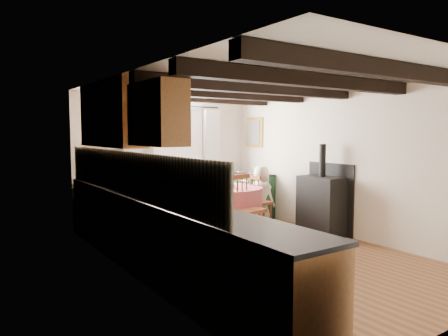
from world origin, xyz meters
TOP-DOWN VIEW (x-y plane):
  - floor at (0.00, 0.00)m, footprint 3.60×5.50m
  - ceiling at (0.00, 0.00)m, footprint 3.60×5.50m
  - wall_back at (0.00, 2.75)m, footprint 3.60×0.00m
  - wall_left at (-1.80, 0.00)m, footprint 0.00×5.50m
  - wall_right at (1.80, 0.00)m, footprint 0.00×5.50m
  - beam_a at (0.00, -2.00)m, footprint 3.60×0.16m
  - beam_b at (0.00, -1.00)m, footprint 3.60×0.16m
  - beam_c at (0.00, 0.00)m, footprint 3.60×0.16m
  - beam_d at (0.00, 1.00)m, footprint 3.60×0.16m
  - beam_e at (0.00, 2.00)m, footprint 3.60×0.16m
  - splash_left at (-1.78, 0.30)m, footprint 0.02×4.50m
  - splash_back at (-1.00, 2.73)m, footprint 1.40×0.02m
  - base_cabinet_left at (-1.50, 0.00)m, footprint 0.60×5.30m
  - base_cabinet_back at (-1.05, 2.45)m, footprint 1.30×0.60m
  - worktop_left at (-1.48, 0.00)m, footprint 0.64×5.30m
  - worktop_back at (-1.05, 2.43)m, footprint 1.30×0.64m
  - wall_cabinet_glass at (-1.63, 1.20)m, footprint 0.34×1.80m
  - wall_cabinet_solid at (-1.63, -0.30)m, footprint 0.34×0.90m
  - window_frame at (0.10, 2.73)m, footprint 1.34×0.03m
  - window_pane at (0.10, 2.74)m, footprint 1.20×0.01m
  - curtain_left at (-0.75, 2.65)m, footprint 0.35×0.10m
  - curtain_right at (0.95, 2.65)m, footprint 0.35×0.10m
  - curtain_rod at (0.10, 2.65)m, footprint 2.00×0.03m
  - wall_picture at (1.77, 2.30)m, footprint 0.04×0.50m
  - wall_plate at (1.05, 2.72)m, footprint 0.30×0.02m
  - rug at (0.41, 1.35)m, footprint 1.78×1.38m
  - dining_table at (0.41, 1.35)m, footprint 1.26×1.26m
  - chair_near at (0.34, 0.63)m, footprint 0.52×0.54m
  - chair_left at (-0.30, 1.36)m, footprint 0.44×0.43m
  - chair_right at (1.11, 1.33)m, footprint 0.48×0.47m
  - aga_range at (1.47, 2.11)m, footprint 0.63×0.97m
  - cast_iron_stove at (1.58, 0.24)m, footprint 0.45×0.76m
  - child_far at (0.40, 1.96)m, footprint 0.44×0.31m
  - child_right at (1.26, 1.44)m, footprint 0.46×0.60m
  - bowl_a at (0.44, 1.42)m, footprint 0.31×0.31m
  - bowl_b at (0.42, 1.22)m, footprint 0.26×0.26m
  - cup at (0.40, 1.46)m, footprint 0.15×0.15m
  - canister_tall at (-1.23, 2.40)m, footprint 0.15×0.15m
  - canister_wide at (-1.03, 2.50)m, footprint 0.17×0.17m
  - canister_slim at (-0.72, 2.42)m, footprint 0.09×0.09m

SIDE VIEW (x-z plane):
  - floor at x=0.00m, z-range 0.00..0.00m
  - rug at x=0.41m, z-range 0.00..0.01m
  - dining_table at x=0.41m, z-range 0.00..0.76m
  - base_cabinet_left at x=-1.50m, z-range 0.00..0.88m
  - base_cabinet_back at x=-1.05m, z-range 0.00..0.88m
  - aga_range at x=1.47m, z-range 0.00..0.89m
  - chair_left at x=-0.30m, z-range 0.00..0.90m
  - chair_right at x=1.11m, z-range 0.00..0.94m
  - chair_near at x=0.34m, z-range 0.00..1.04m
  - child_right at x=1.26m, z-range 0.00..1.09m
  - child_far at x=0.40m, z-range 0.00..1.15m
  - cast_iron_stove at x=1.58m, z-range 0.00..1.51m
  - bowl_a at x=0.44m, z-range 0.76..0.82m
  - bowl_b at x=0.42m, z-range 0.76..0.82m
  - cup at x=0.40m, z-range 0.76..0.86m
  - worktop_left at x=-1.48m, z-range 0.88..0.92m
  - worktop_back at x=-1.05m, z-range 0.88..0.92m
  - canister_wide at x=-1.03m, z-range 0.92..1.11m
  - canister_slim at x=-0.72m, z-range 0.92..1.17m
  - canister_tall at x=-1.23m, z-range 0.92..1.17m
  - curtain_left at x=-0.75m, z-range 0.05..2.15m
  - curtain_right at x=0.95m, z-range 0.05..2.15m
  - wall_back at x=0.00m, z-range 0.00..2.40m
  - wall_left at x=-1.80m, z-range 0.00..2.40m
  - wall_right at x=1.80m, z-range 0.00..2.40m
  - splash_left at x=-1.78m, z-range 0.92..1.48m
  - splash_back at x=-1.00m, z-range 0.92..1.48m
  - window_frame at x=0.10m, z-range 0.83..2.37m
  - window_pane at x=0.10m, z-range 0.90..2.30m
  - wall_picture at x=1.77m, z-range 1.40..2.00m
  - wall_plate at x=1.05m, z-range 1.55..1.85m
  - wall_cabinet_solid at x=-1.63m, z-range 1.55..2.25m
  - wall_cabinet_glass at x=-1.63m, z-range 1.50..2.40m
  - curtain_rod at x=0.10m, z-range 2.19..2.22m
  - beam_a at x=0.00m, z-range 2.23..2.39m
  - beam_b at x=0.00m, z-range 2.23..2.39m
  - beam_c at x=0.00m, z-range 2.23..2.39m
  - beam_d at x=0.00m, z-range 2.23..2.39m
  - beam_e at x=0.00m, z-range 2.23..2.39m
  - ceiling at x=0.00m, z-range 2.40..2.40m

